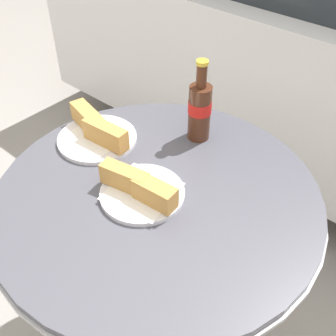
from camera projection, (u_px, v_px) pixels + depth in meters
bistro_table at (158, 234)px, 1.11m from camera, size 0.80×0.80×0.72m
cola_bottle_left at (200, 109)px, 1.11m from camera, size 0.06×0.06×0.23m
lunch_plate_near at (141, 189)px, 0.98m from camera, size 0.20×0.20×0.07m
lunch_plate_far at (97, 132)px, 1.14m from camera, size 0.23×0.22×0.07m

